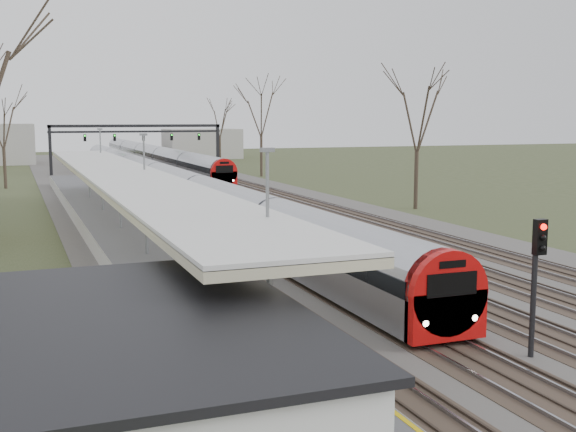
% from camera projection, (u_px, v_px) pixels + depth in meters
% --- Properties ---
extents(track_bed, '(24.00, 160.00, 0.22)m').
position_uv_depth(track_bed, '(196.00, 198.00, 61.65)').
color(track_bed, '#474442').
rests_on(track_bed, ground).
extents(platform, '(3.50, 69.00, 1.00)m').
position_uv_depth(platform, '(112.00, 228.00, 42.09)').
color(platform, '#9E9B93').
rests_on(platform, ground).
extents(canopy, '(4.10, 50.00, 3.11)m').
position_uv_depth(canopy, '(122.00, 175.00, 37.45)').
color(canopy, slate).
rests_on(canopy, platform).
extents(station_building, '(6.00, 9.00, 3.20)m').
position_uv_depth(station_building, '(132.00, 404.00, 13.43)').
color(station_building, silver).
rests_on(station_building, ground).
extents(signal_gantry, '(21.00, 0.59, 6.08)m').
position_uv_depth(signal_gantry, '(137.00, 134.00, 88.74)').
color(signal_gantry, black).
rests_on(signal_gantry, ground).
extents(tree_east_far, '(5.00, 5.00, 10.30)m').
position_uv_depth(tree_east_far, '(418.00, 112.00, 53.52)').
color(tree_east_far, '#2D231C').
rests_on(tree_east_far, ground).
extents(train_near, '(2.62, 90.21, 3.05)m').
position_uv_depth(train_near, '(158.00, 180.00, 62.73)').
color(train_near, '#9B9DA4').
rests_on(train_near, ground).
extents(train_far, '(2.62, 75.21, 3.05)m').
position_uv_depth(train_far, '(152.00, 156.00, 103.11)').
color(train_far, '#9B9DA4').
rests_on(train_far, ground).
extents(passenger, '(0.55, 0.71, 1.71)m').
position_uv_depth(passenger, '(198.00, 287.00, 21.68)').
color(passenger, '#2A4053').
rests_on(passenger, platform).
extents(signal_post, '(0.35, 0.45, 4.10)m').
position_uv_depth(signal_post, '(536.00, 267.00, 20.23)').
color(signal_post, black).
rests_on(signal_post, ground).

